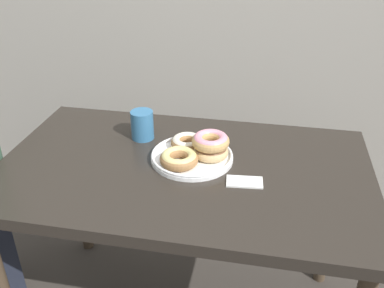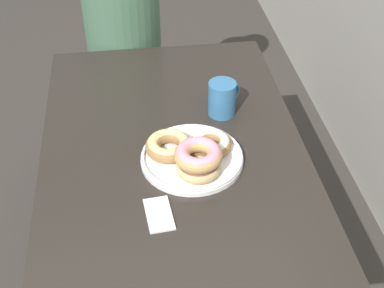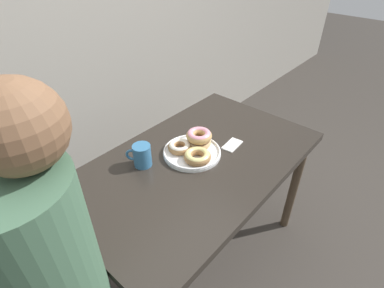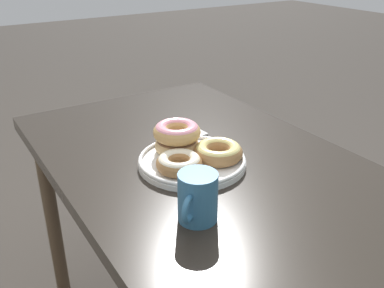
{
  "view_description": "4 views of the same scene",
  "coord_description": "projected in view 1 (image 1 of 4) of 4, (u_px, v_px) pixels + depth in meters",
  "views": [
    {
      "loc": [
        0.26,
        -0.95,
        1.48
      ],
      "look_at": [
        0.02,
        0.27,
        0.79
      ],
      "focal_mm": 40.0,
      "sensor_mm": 36.0,
      "label": 1
    },
    {
      "loc": [
        1.1,
        0.12,
        1.69
      ],
      "look_at": [
        0.02,
        0.27,
        0.79
      ],
      "focal_mm": 50.0,
      "sensor_mm": 36.0,
      "label": 2
    },
    {
      "loc": [
        -0.84,
        -0.49,
        1.62
      ],
      "look_at": [
        0.02,
        0.27,
        0.79
      ],
      "focal_mm": 28.0,
      "sensor_mm": 36.0,
      "label": 3
    },
    {
      "loc": [
        -0.81,
        0.79,
        1.25
      ],
      "look_at": [
        0.02,
        0.27,
        0.79
      ],
      "focal_mm": 40.0,
      "sensor_mm": 36.0,
      "label": 4
    }
  ],
  "objects": [
    {
      "name": "donut_plate",
      "position": [
        195.0,
        151.0,
        1.43
      ],
      "size": [
        0.29,
        0.28,
        0.1
      ],
      "color": "white",
      "rests_on": "dining_table"
    },
    {
      "name": "coffee_mug",
      "position": [
        142.0,
        124.0,
        1.56
      ],
      "size": [
        0.09,
        0.11,
        0.11
      ],
      "color": "teal",
      "rests_on": "dining_table"
    },
    {
      "name": "napkin",
      "position": [
        245.0,
        182.0,
        1.33
      ],
      "size": [
        0.12,
        0.07,
        0.01
      ],
      "color": "white",
      "rests_on": "dining_table"
    },
    {
      "name": "dining_table",
      "position": [
        184.0,
        185.0,
        1.46
      ],
      "size": [
        1.23,
        0.74,
        0.73
      ],
      "color": "#28231E",
      "rests_on": "ground_plane"
    }
  ]
}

